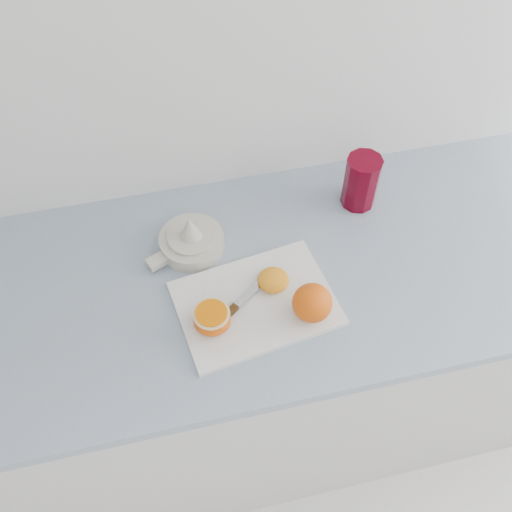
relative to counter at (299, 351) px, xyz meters
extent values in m
cube|color=silver|center=(-0.21, 0.30, 0.90)|extent=(4.00, 0.04, 2.70)
cube|color=silver|center=(0.00, 0.00, -0.02)|extent=(2.42, 0.60, 0.86)
cube|color=#98A4B0|center=(0.00, 0.00, 0.43)|extent=(2.48, 0.64, 0.03)
cube|color=silver|center=(-0.15, -0.09, 0.45)|extent=(0.37, 0.28, 0.01)
sphere|color=#ED4015|center=(-0.04, -0.14, 0.50)|extent=(0.08, 0.08, 0.08)
ellipsoid|color=#ED4015|center=(-0.25, -0.12, 0.48)|extent=(0.08, 0.08, 0.04)
cylinder|color=beige|center=(-0.25, -0.12, 0.50)|extent=(0.08, 0.08, 0.00)
cylinder|color=orange|center=(-0.25, -0.12, 0.50)|extent=(0.07, 0.07, 0.00)
ellipsoid|color=orange|center=(-0.10, -0.05, 0.47)|extent=(0.07, 0.07, 0.03)
cylinder|color=#C5731A|center=(-0.10, -0.05, 0.48)|extent=(0.05, 0.05, 0.00)
cube|color=#4A2B10|center=(-0.23, -0.12, 0.46)|extent=(0.08, 0.06, 0.01)
cube|color=#B7B7BC|center=(-0.15, -0.06, 0.46)|extent=(0.10, 0.08, 0.00)
cylinder|color=#B7B7BC|center=(-0.23, -0.12, 0.46)|extent=(0.00, 0.00, 0.01)
cylinder|color=beige|center=(-0.26, 0.10, 0.46)|extent=(0.15, 0.15, 0.04)
cylinder|color=beige|center=(-0.26, 0.10, 0.49)|extent=(0.11, 0.11, 0.01)
cone|color=beige|center=(-0.26, 0.10, 0.52)|extent=(0.05, 0.05, 0.06)
cube|color=beige|center=(-0.34, 0.07, 0.46)|extent=(0.06, 0.05, 0.02)
ellipsoid|color=#C65F11|center=(-0.24, 0.10, 0.49)|extent=(0.01, 0.01, 0.00)
ellipsoid|color=#C65F11|center=(-0.28, 0.11, 0.49)|extent=(0.01, 0.01, 0.00)
ellipsoid|color=#C65F11|center=(-0.25, 0.09, 0.49)|extent=(0.01, 0.01, 0.00)
ellipsoid|color=#C65F11|center=(-0.24, 0.12, 0.49)|extent=(0.01, 0.01, 0.00)
cylinder|color=#5B0011|center=(0.17, 0.15, 0.51)|extent=(0.08, 0.08, 0.14)
cylinder|color=#CA700F|center=(0.17, 0.15, 0.46)|extent=(0.07, 0.07, 0.02)
cylinder|color=#5B0011|center=(0.17, 0.15, 0.58)|extent=(0.09, 0.09, 0.00)
camera|label=1|loc=(-0.30, -0.73, 1.51)|focal=40.00mm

